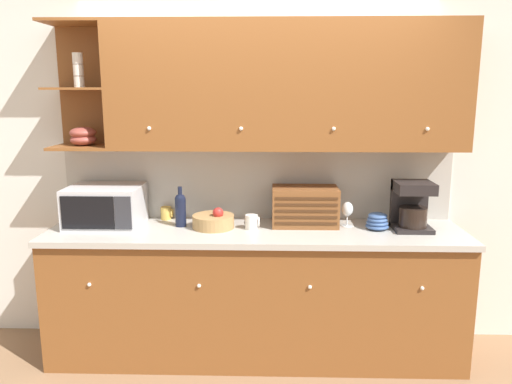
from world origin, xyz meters
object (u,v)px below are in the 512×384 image
(microwave, at_px, (106,206))
(wine_glass, at_px, (347,210))
(mug, at_px, (166,213))
(coffee_maker, at_px, (412,205))
(wine_bottle, at_px, (180,208))
(mug_blue_second, at_px, (252,222))
(bread_box, at_px, (305,206))
(fruit_basket, at_px, (214,221))
(bowl_stack_on_counter, at_px, (377,222))

(microwave, bearing_deg, wine_glass, 0.47)
(mug, bearing_deg, coffee_maker, -7.08)
(mug, relative_size, wine_bottle, 0.33)
(wine_glass, bearing_deg, mug, 172.96)
(mug_blue_second, distance_m, bread_box, 0.40)
(wine_glass, bearing_deg, fruit_basket, -176.16)
(mug_blue_second, bearing_deg, mug, 159.07)
(fruit_basket, xyz_separation_m, coffee_maker, (1.38, 0.01, 0.12))
(wine_glass, bearing_deg, bread_box, 173.89)
(fruit_basket, height_order, bread_box, bread_box)
(microwave, distance_m, wine_bottle, 0.54)
(microwave, relative_size, bread_box, 1.10)
(mug, distance_m, mug_blue_second, 0.70)
(bread_box, bearing_deg, wine_bottle, -176.21)
(mug_blue_second, bearing_deg, microwave, 176.11)
(mug, xyz_separation_m, wine_glass, (1.32, -0.16, 0.07))
(mug, distance_m, bread_box, 1.04)
(coffee_maker, bearing_deg, bread_box, 173.24)
(wine_bottle, bearing_deg, fruit_basket, -8.81)
(mug, height_order, bread_box, bread_box)
(fruit_basket, xyz_separation_m, mug_blue_second, (0.27, -0.02, 0.00))
(microwave, bearing_deg, mug, 24.12)
(wine_bottle, distance_m, coffee_maker, 1.62)
(bowl_stack_on_counter, relative_size, coffee_maker, 0.48)
(wine_bottle, distance_m, wine_glass, 1.18)
(microwave, relative_size, wine_bottle, 1.79)
(wine_bottle, distance_m, bread_box, 0.89)
(microwave, height_order, mug_blue_second, microwave)
(microwave, distance_m, wine_glass, 1.72)
(wine_bottle, xyz_separation_m, mug_blue_second, (0.51, -0.06, -0.08))
(mug_blue_second, height_order, bowl_stack_on_counter, bowl_stack_on_counter)
(mug_blue_second, xyz_separation_m, bread_box, (0.37, 0.12, 0.09))
(microwave, xyz_separation_m, wine_bottle, (0.54, -0.01, -0.01))
(mug_blue_second, relative_size, bowl_stack_on_counter, 0.63)
(mug, distance_m, wine_glass, 1.34)
(wine_bottle, distance_m, fruit_basket, 0.25)
(bread_box, xyz_separation_m, coffee_maker, (0.73, -0.09, 0.03))
(mug, xyz_separation_m, coffee_maker, (1.76, -0.22, 0.12))
(bread_box, height_order, bowl_stack_on_counter, bread_box)
(wine_glass, bearing_deg, coffee_maker, -7.21)
(coffee_maker, bearing_deg, mug, 172.92)
(microwave, height_order, bowl_stack_on_counter, microwave)
(bowl_stack_on_counter, bearing_deg, mug, 171.26)
(bowl_stack_on_counter, bearing_deg, mug_blue_second, -179.03)
(mug_blue_second, xyz_separation_m, bowl_stack_on_counter, (0.87, 0.01, 0.01))
(bread_box, bearing_deg, fruit_basket, -171.60)
(fruit_basket, relative_size, bowl_stack_on_counter, 1.82)
(wine_glass, bearing_deg, mug_blue_second, -172.76)
(fruit_basket, height_order, wine_glass, wine_glass)
(fruit_basket, distance_m, bowl_stack_on_counter, 1.14)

